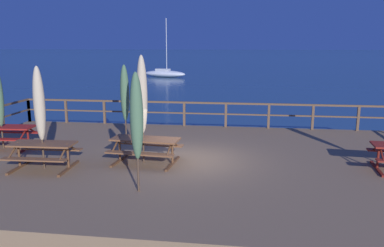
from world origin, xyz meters
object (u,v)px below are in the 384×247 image
picnic_table_mid_centre (43,150)px  patio_umbrella_short_back (125,93)px  patio_umbrella_short_front (137,117)px  picnic_table_front_right (145,145)px  picnic_table_mid_right (4,132)px  patio_umbrella_tall_back_right (142,95)px  patio_umbrella_tall_mid_right (39,104)px  sailboat_distant (165,73)px

picnic_table_mid_centre → patio_umbrella_short_back: size_ratio=0.67×
patio_umbrella_short_front → picnic_table_mid_centre: bearing=156.9°
picnic_table_front_right → patio_umbrella_short_front: 2.70m
picnic_table_mid_right → patio_umbrella_short_front: patio_umbrella_short_front is taller
picnic_table_mid_right → patio_umbrella_tall_back_right: patio_umbrella_tall_back_right is taller
picnic_table_front_right → patio_umbrella_short_front: patio_umbrella_short_front is taller
picnic_table_mid_right → patio_umbrella_short_front: (5.73, -3.37, 1.31)m
patio_umbrella_tall_mid_right → patio_umbrella_short_front: patio_umbrella_tall_mid_right is taller
picnic_table_mid_right → patio_umbrella_tall_mid_right: size_ratio=0.71×
patio_umbrella_tall_mid_right → patio_umbrella_short_front: (3.23, -1.40, -0.02)m
picnic_table_front_right → patio_umbrella_tall_mid_right: patio_umbrella_tall_mid_right is taller
picnic_table_mid_right → patio_umbrella_short_back: bearing=19.4°
picnic_table_mid_right → patio_umbrella_short_back: size_ratio=0.75×
picnic_table_mid_centre → patio_umbrella_short_back: patio_umbrella_short_back is taller
patio_umbrella_tall_back_right → sailboat_distant: 41.18m
picnic_table_mid_right → patio_umbrella_tall_back_right: (5.24, -1.01, 1.51)m
patio_umbrella_tall_mid_right → patio_umbrella_tall_back_right: size_ratio=0.91×
patio_umbrella_short_front → picnic_table_mid_right: bearing=149.5°
picnic_table_mid_right → patio_umbrella_tall_mid_right: (2.50, -1.97, 1.33)m
patio_umbrella_tall_mid_right → patio_umbrella_short_back: bearing=66.6°
picnic_table_front_right → sailboat_distant: (-7.76, 40.42, -0.89)m
patio_umbrella_short_back → sailboat_distant: 38.59m
picnic_table_mid_right → patio_umbrella_short_back: 4.37m
picnic_table_mid_right → patio_umbrella_short_back: (3.95, 1.39, 1.25)m
picnic_table_front_right → patio_umbrella_short_front: size_ratio=0.74×
patio_umbrella_short_front → sailboat_distant: bearing=100.8°
patio_umbrella_tall_mid_right → picnic_table_front_right: bearing=18.2°
picnic_table_front_right → patio_umbrella_tall_mid_right: bearing=-161.8°
picnic_table_mid_right → picnic_table_front_right: size_ratio=0.98×
picnic_table_mid_centre → patio_umbrella_tall_back_right: patio_umbrella_tall_back_right is taller
picnic_table_mid_centre → patio_umbrella_tall_mid_right: bearing=115.2°
picnic_table_mid_right → picnic_table_front_right: bearing=-11.1°
picnic_table_front_right → sailboat_distant: 41.17m
patio_umbrella_short_back → sailboat_distant: (-6.39, 37.99, -2.14)m
patio_umbrella_tall_mid_right → patio_umbrella_tall_back_right: bearing=19.3°
picnic_table_mid_centre → patio_umbrella_short_front: bearing=-23.1°
patio_umbrella_tall_mid_right → patio_umbrella_short_front: bearing=-23.4°
picnic_table_mid_centre → patio_umbrella_tall_back_right: 3.28m
picnic_table_mid_right → picnic_table_mid_centre: same height
patio_umbrella_tall_mid_right → patio_umbrella_tall_back_right: patio_umbrella_tall_back_right is taller
picnic_table_mid_centre → patio_umbrella_short_front: 3.74m
picnic_table_mid_right → patio_umbrella_tall_back_right: 5.55m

